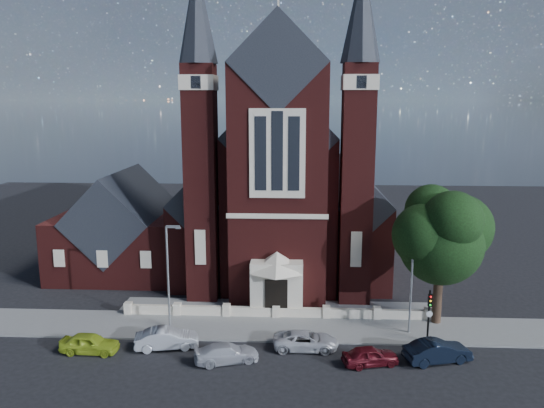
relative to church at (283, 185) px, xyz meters
The scene contains 16 objects.
ground 11.40m from the church, 90.00° to the right, with size 120.00×120.00×0.00m, color black.
pavement_strip 20.18m from the church, 90.00° to the right, with size 60.00×5.00×0.12m, color slate.
forecourt_paving 16.60m from the church, 90.00° to the right, with size 26.00×3.00×0.14m, color slate.
forecourt_wall 18.37m from the church, 90.00° to the right, with size 24.00×0.40×0.90m, color beige.
church is the anchor object (origin of this frame).
parish_hall 17.26m from the church, 162.84° to the right, with size 12.00×12.20×10.24m.
street_tree 21.38m from the church, 53.83° to the right, with size 6.40×6.60×10.70m.
street_lamp_left 20.84m from the church, 112.66° to the right, with size 1.16×0.22×8.09m.
street_lamp_right 21.76m from the church, 61.96° to the right, with size 1.16×0.22×8.09m.
traffic_signal 23.94m from the church, 61.80° to the right, with size 0.28×0.42×4.00m.
car_lime_van 27.31m from the church, 118.63° to the right, with size 1.61×4.01×1.36m, color #A1BB25.
car_silver_a 24.52m from the church, 108.57° to the right, with size 1.53×4.38×1.44m, color #9EA1A6.
car_silver_b 25.24m from the church, 97.15° to the right, with size 1.74×4.29×1.25m, color #ACADB4.
car_white_suv 23.16m from the church, 83.98° to the right, with size 2.09×4.54×1.26m, color silver.
car_dark_red 25.84m from the church, 74.78° to the right, with size 1.49×3.71×1.26m, color #4E0D14.
car_navy 26.73m from the church, 64.62° to the right, with size 1.56×4.48×1.48m, color black.
Camera 1 is at (1.64, -33.34, 17.10)m, focal length 35.00 mm.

